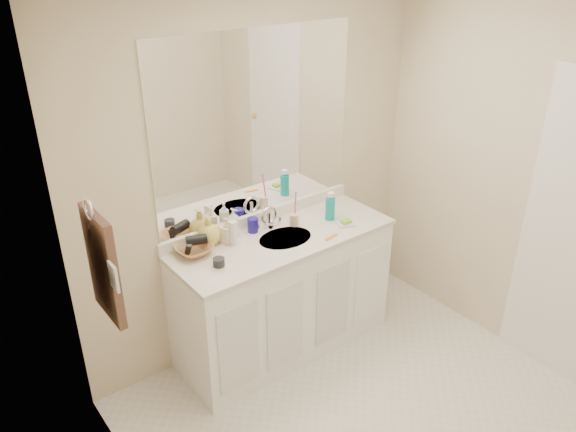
{
  "coord_description": "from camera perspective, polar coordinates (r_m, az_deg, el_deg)",
  "views": [
    {
      "loc": [
        -1.93,
        -1.54,
        2.64
      ],
      "look_at": [
        0.0,
        0.97,
        1.05
      ],
      "focal_mm": 35.0,
      "sensor_mm": 36.0,
      "label": 1
    }
  ],
  "objects": [
    {
      "name": "toothbrush",
      "position": [
        3.74,
        0.75,
        1.15
      ],
      "size": [
        0.02,
        0.04,
        0.2
      ],
      "primitive_type": "cylinder",
      "rotation": [
        0.14,
        0.0,
        -0.41
      ],
      "color": "#E53C9E",
      "rests_on": "tan_cup"
    },
    {
      "name": "mouthwash_bottle",
      "position": [
        3.86,
        4.3,
        0.75
      ],
      "size": [
        0.07,
        0.07,
        0.16
      ],
      "primitive_type": "cylinder",
      "rotation": [
        0.0,
        0.0,
        -0.05
      ],
      "color": "#0C9094",
      "rests_on": "countertop"
    },
    {
      "name": "wicker_basket",
      "position": [
        3.5,
        -9.5,
        -3.41
      ],
      "size": [
        0.23,
        0.23,
        0.05
      ],
      "primitive_type": "imported",
      "rotation": [
        0.0,
        0.0,
        0.04
      ],
      "color": "#AF7546",
      "rests_on": "countertop"
    },
    {
      "name": "wall_back",
      "position": [
        3.72,
        -3.06,
        3.85
      ],
      "size": [
        2.6,
        0.02,
        2.4
      ],
      "primitive_type": "cube",
      "color": "beige",
      "rests_on": "floor"
    },
    {
      "name": "countertop",
      "position": [
        3.66,
        -0.48,
        -2.31
      ],
      "size": [
        1.52,
        0.57,
        0.03
      ],
      "primitive_type": "cube",
      "color": "silver",
      "rests_on": "vanity_cabinet"
    },
    {
      "name": "wall_left",
      "position": [
        2.2,
        -11.87,
        -14.99
      ],
      "size": [
        0.02,
        2.6,
        2.4
      ],
      "primitive_type": "cube",
      "color": "beige",
      "rests_on": "floor"
    },
    {
      "name": "orange_comb",
      "position": [
        3.66,
        4.42,
        -2.16
      ],
      "size": [
        0.11,
        0.04,
        0.0
      ],
      "primitive_type": "cube",
      "rotation": [
        0.0,
        0.0,
        0.16
      ],
      "color": "orange",
      "rests_on": "countertop"
    },
    {
      "name": "faucet",
      "position": [
        3.75,
        -1.96,
        -0.43
      ],
      "size": [
        0.02,
        0.02,
        0.11
      ],
      "primitive_type": "cylinder",
      "color": "silver",
      "rests_on": "countertop"
    },
    {
      "name": "soap_dish",
      "position": [
        3.82,
        5.91,
        -0.81
      ],
      "size": [
        0.14,
        0.13,
        0.01
      ],
      "primitive_type": "cube",
      "rotation": [
        0.0,
        0.0,
        -0.4
      ],
      "color": "silver",
      "rests_on": "countertop"
    },
    {
      "name": "hair_dryer",
      "position": [
        3.48,
        -9.29,
        -2.42
      ],
      "size": [
        0.14,
        0.11,
        0.06
      ],
      "primitive_type": "cylinder",
      "rotation": [
        0.0,
        1.57,
        -0.36
      ],
      "color": "black",
      "rests_on": "wicker_basket"
    },
    {
      "name": "mirror",
      "position": [
        3.59,
        -3.14,
        9.12
      ],
      "size": [
        1.48,
        0.01,
        1.2
      ],
      "primitive_type": "cube",
      "color": "white",
      "rests_on": "wall_back"
    },
    {
      "name": "soap_bottle_white",
      "position": [
        3.64,
        -5.57,
        -0.65
      ],
      "size": [
        0.1,
        0.1,
        0.19
      ],
      "primitive_type": "imported",
      "rotation": [
        0.0,
        0.0,
        0.35
      ],
      "color": "white",
      "rests_on": "countertop"
    },
    {
      "name": "blue_mug",
      "position": [
        3.7,
        -3.59,
        -0.92
      ],
      "size": [
        0.1,
        0.1,
        0.1
      ],
      "primitive_type": "cylinder",
      "rotation": [
        0.0,
        0.0,
        0.43
      ],
      "color": "navy",
      "rests_on": "countertop"
    },
    {
      "name": "hand_towel",
      "position": [
        2.78,
        -18.29,
        -4.83
      ],
      "size": [
        0.04,
        0.32,
        0.55
      ],
      "primitive_type": "cube",
      "color": "#37251D",
      "rests_on": "towel_ring"
    },
    {
      "name": "sink_basin",
      "position": [
        3.65,
        -0.29,
        -2.39
      ],
      "size": [
        0.37,
        0.37,
        0.02
      ],
      "primitive_type": "cylinder",
      "color": "beige",
      "rests_on": "countertop"
    },
    {
      "name": "wall_right",
      "position": [
        3.85,
        24.95,
        2.12
      ],
      "size": [
        0.02,
        2.6,
        2.4
      ],
      "primitive_type": "cube",
      "color": "beige",
      "rests_on": "floor"
    },
    {
      "name": "soap_bottle_cream",
      "position": [
        3.57,
        -6.23,
        -1.47
      ],
      "size": [
        0.1,
        0.1,
        0.17
      ],
      "primitive_type": "imported",
      "rotation": [
        0.0,
        0.0,
        0.31
      ],
      "color": "#F1DFC4",
      "rests_on": "countertop"
    },
    {
      "name": "backsplash",
      "position": [
        3.83,
        -2.83,
        -0.09
      ],
      "size": [
        1.52,
        0.03,
        0.08
      ],
      "primitive_type": "cube",
      "color": "white",
      "rests_on": "countertop"
    },
    {
      "name": "vanity_cabinet",
      "position": [
        3.9,
        -0.45,
        -7.98
      ],
      "size": [
        1.5,
        0.55,
        0.85
      ],
      "primitive_type": "cube",
      "color": "white",
      "rests_on": "floor"
    },
    {
      "name": "dark_jar",
      "position": [
        3.36,
        -7.04,
        -4.67
      ],
      "size": [
        0.08,
        0.08,
        0.05
      ],
      "primitive_type": "cylinder",
      "rotation": [
        0.0,
        0.0,
        0.17
      ],
      "color": "black",
      "rests_on": "countertop"
    },
    {
      "name": "soap_bottle_yellow",
      "position": [
        3.56,
        -8.07,
        -1.48
      ],
      "size": [
        0.2,
        0.2,
        0.19
      ],
      "primitive_type": "imported",
      "rotation": [
        0.0,
        0.0,
        -0.41
      ],
      "color": "#D3BF52",
      "rests_on": "countertop"
    },
    {
      "name": "tan_cup",
      "position": [
        3.78,
        0.62,
        -0.37
      ],
      "size": [
        0.07,
        0.07,
        0.08
      ],
      "primitive_type": "cylinder",
      "rotation": [
        0.0,
        0.0,
        -0.19
      ],
      "color": "beige",
      "rests_on": "countertop"
    },
    {
      "name": "ceiling",
      "position": [
        2.48,
        14.82,
        20.31
      ],
      "size": [
        2.6,
        2.6,
        0.02
      ],
      "primitive_type": "cube",
      "color": "white",
      "rests_on": "wall_back"
    },
    {
      "name": "switch_plate",
      "position": [
        2.58,
        -17.31,
        -5.92
      ],
      "size": [
        0.01,
        0.08,
        0.13
      ],
      "primitive_type": "cube",
      "color": "silver",
      "rests_on": "wall_left"
    },
    {
      "name": "extra_white_bottle",
      "position": [
        3.54,
        -5.59,
        -1.74
      ],
      "size": [
        0.06,
        0.06,
        0.16
      ],
      "primitive_type": "cylinder",
      "rotation": [
        0.0,
        0.0,
        0.32
      ],
      "color": "white",
      "rests_on": "countertop"
    },
    {
      "name": "green_soap",
      "position": [
        3.81,
        5.92,
        -0.57
      ],
      "size": [
        0.07,
        0.05,
        0.02
      ],
      "primitive_type": "cube",
      "rotation": [
        0.0,
        0.0,
        -0.04
      ],
      "color": "#7DC32F",
      "rests_on": "soap_dish"
    },
    {
      "name": "towel_ring",
      "position": [
        2.64,
        -19.6,
        0.62
      ],
      "size": [
        0.01,
        0.11,
        0.11
      ],
      "primitive_type": "torus",
      "rotation": [
        0.0,
        1.57,
        0.0
      ],
      "color": "silver",
      "rests_on": "wall_left"
    }
  ]
}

